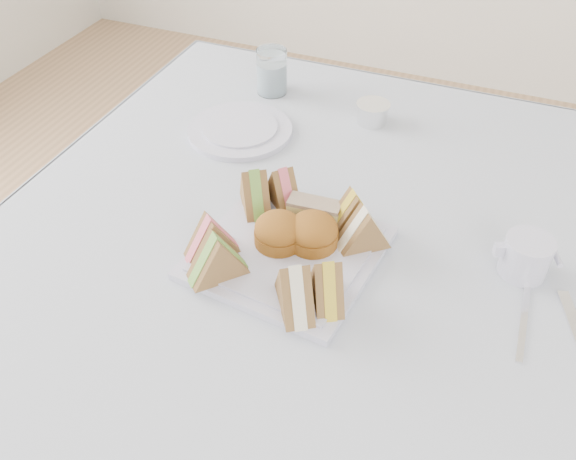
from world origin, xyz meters
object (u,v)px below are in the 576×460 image
at_px(table, 320,367).
at_px(creamer_jug, 526,256).
at_px(water_glass, 272,72).
at_px(serving_plate, 288,252).

bearing_deg(table, creamer_jug, 0.81).
bearing_deg(creamer_jug, water_glass, 126.99).
height_order(water_glass, creamer_jug, water_glass).
height_order(table, water_glass, water_glass).
relative_size(water_glass, creamer_jug, 1.35).
relative_size(table, creamer_jug, 13.27).
xyz_separation_m(serving_plate, water_glass, (-0.21, 0.44, 0.04)).
distance_m(table, serving_plate, 0.39).
xyz_separation_m(table, serving_plate, (-0.03, -0.09, 0.38)).
relative_size(table, serving_plate, 3.61).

